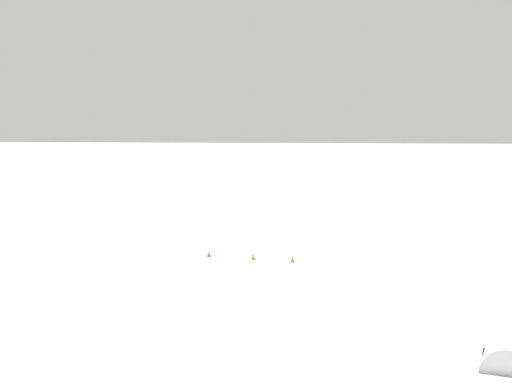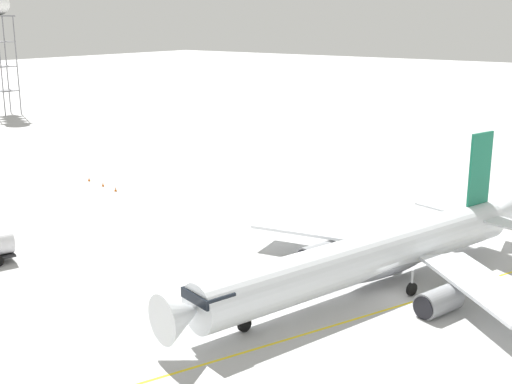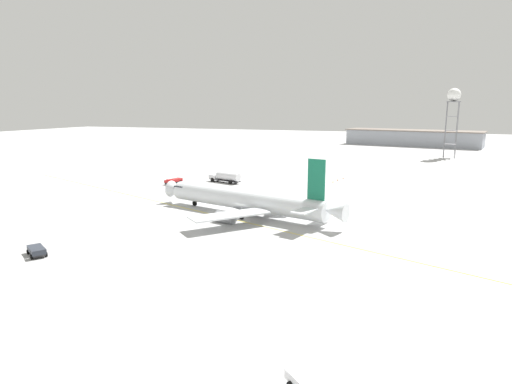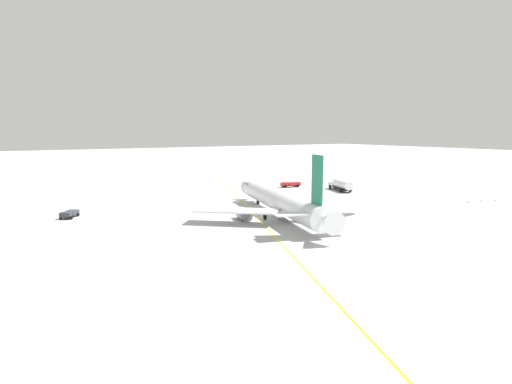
# 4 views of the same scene
# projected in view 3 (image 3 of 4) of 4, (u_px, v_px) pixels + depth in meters

# --- Properties ---
(ground_plane) EXTENTS (600.00, 600.00, 0.00)m
(ground_plane) POSITION_uv_depth(u_px,v_px,m) (241.00, 217.00, 81.32)
(ground_plane) COLOR #B2B2B2
(airliner_main) EXTENTS (39.94, 30.72, 11.81)m
(airliner_main) POSITION_uv_depth(u_px,v_px,m) (247.00, 201.00, 82.04)
(airliner_main) COLOR silver
(airliner_main) RESTS_ON ground_plane
(ops_pickup_truck) EXTENTS (3.00, 5.52, 1.41)m
(ops_pickup_truck) POSITION_uv_depth(u_px,v_px,m) (174.00, 181.00, 115.98)
(ops_pickup_truck) COLOR #232326
(ops_pickup_truck) RESTS_ON ground_plane
(fuel_tanker_truck) EXTENTS (10.03, 5.13, 2.87)m
(fuel_tanker_truck) POSITION_uv_depth(u_px,v_px,m) (226.00, 177.00, 117.54)
(fuel_tanker_truck) COLOR #232326
(fuel_tanker_truck) RESTS_ON ground_plane
(baggage_truck_truck) EXTENTS (4.33, 3.67, 1.22)m
(baggage_truck_truck) POSITION_uv_depth(u_px,v_px,m) (37.00, 250.00, 59.89)
(baggage_truck_truck) COLOR #232326
(baggage_truck_truck) RESTS_ON ground_plane
(radar_tower) EXTENTS (5.07, 5.07, 27.53)m
(radar_tower) POSITION_uv_depth(u_px,v_px,m) (454.00, 98.00, 170.76)
(radar_tower) COLOR slate
(radar_tower) RESTS_ON ground_plane
(terminal_shed) EXTENTS (71.21, 31.66, 8.35)m
(terminal_shed) POSITION_uv_depth(u_px,v_px,m) (413.00, 138.00, 230.56)
(terminal_shed) COLOR #999EA8
(terminal_shed) RESTS_ON ground_plane
(taxiway_centreline) EXTENTS (145.02, 55.81, 0.01)m
(taxiway_centreline) POSITION_uv_depth(u_px,v_px,m) (220.00, 216.00, 81.55)
(taxiway_centreline) COLOR yellow
(taxiway_centreline) RESTS_ON ground_plane
(safety_cone_near) EXTENTS (0.36, 0.36, 0.55)m
(safety_cone_near) POSITION_uv_depth(u_px,v_px,m) (333.00, 181.00, 118.04)
(safety_cone_near) COLOR orange
(safety_cone_near) RESTS_ON ground_plane
(safety_cone_mid) EXTENTS (0.36, 0.36, 0.55)m
(safety_cone_mid) POSITION_uv_depth(u_px,v_px,m) (338.00, 180.00, 120.86)
(safety_cone_mid) COLOR orange
(safety_cone_mid) RESTS_ON ground_plane
(safety_cone_far) EXTENTS (0.36, 0.36, 0.55)m
(safety_cone_far) POSITION_uv_depth(u_px,v_px,m) (343.00, 178.00, 124.15)
(safety_cone_far) COLOR orange
(safety_cone_far) RESTS_ON ground_plane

